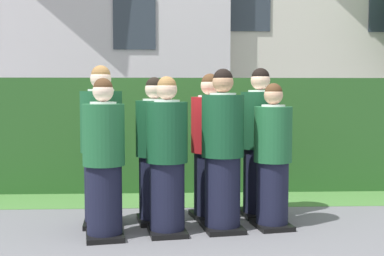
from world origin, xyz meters
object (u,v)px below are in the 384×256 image
object	(u,v)px
student_front_row_0	(104,163)
student_front_row_3	(273,160)
student_front_row_1	(167,160)
student_in_red_blazer	(210,150)
student_rear_row_1	(155,154)
student_front_row_2	(223,154)
student_rear_row_0	(102,149)
student_rear_row_3	(260,146)

from	to	relation	value
student_front_row_0	student_front_row_3	bearing A→B (deg)	10.03
student_front_row_1	student_in_red_blazer	xyz separation A→B (m)	(0.48, 0.61, 0.02)
student_front_row_1	student_rear_row_1	size ratio (longest dim) A/B	1.00
student_in_red_blazer	student_front_row_2	bearing A→B (deg)	-79.56
student_front_row_1	student_rear_row_0	world-z (taller)	student_rear_row_0
student_in_red_blazer	student_front_row_1	bearing A→B (deg)	-127.95
student_front_row_0	student_rear_row_0	distance (m)	0.51
student_front_row_3	student_front_row_2	bearing A→B (deg)	-172.27
student_rear_row_1	student_rear_row_3	xyz separation A→B (m)	(1.20, 0.23, 0.06)
student_front_row_0	student_in_red_blazer	bearing A→B (deg)	33.80
student_front_row_2	student_front_row_1	bearing A→B (deg)	-168.67
student_rear_row_1	student_in_red_blazer	xyz separation A→B (m)	(0.62, 0.15, 0.02)
student_front_row_0	student_rear_row_1	size ratio (longest dim) A/B	0.98
student_front_row_1	student_front_row_0	bearing A→B (deg)	-169.20
student_front_row_3	student_in_red_blazer	bearing A→B (deg)	145.75
student_front_row_1	student_in_red_blazer	bearing A→B (deg)	52.05
student_front_row_2	student_rear_row_0	xyz separation A→B (m)	(-1.27, 0.27, 0.02)
student_rear_row_0	student_in_red_blazer	bearing A→B (deg)	11.04
student_rear_row_0	student_front_row_2	bearing A→B (deg)	-11.94
student_front_row_3	student_rear_row_3	distance (m)	0.52
student_front_row_0	student_rear_row_1	world-z (taller)	student_rear_row_1
student_rear_row_1	student_in_red_blazer	distance (m)	0.63
student_rear_row_0	student_in_red_blazer	world-z (taller)	student_rear_row_0
student_front_row_0	student_front_row_2	bearing A→B (deg)	11.06
student_rear_row_1	student_rear_row_3	distance (m)	1.22
student_front_row_1	student_rear_row_1	xyz separation A→B (m)	(-0.14, 0.47, 0.00)
student_in_red_blazer	student_front_row_3	bearing A→B (deg)	-34.25
student_front_row_0	student_front_row_2	distance (m)	1.21
student_rear_row_0	student_rear_row_3	world-z (taller)	student_rear_row_0
student_front_row_0	student_front_row_2	world-z (taller)	student_front_row_2
student_front_row_2	student_rear_row_1	world-z (taller)	student_front_row_2
student_front_row_1	student_rear_row_3	xyz separation A→B (m)	(1.06, 0.70, 0.06)
student_front_row_0	student_rear_row_3	world-z (taller)	student_rear_row_3
student_rear_row_0	student_rear_row_1	size ratio (longest dim) A/B	1.08
student_front_row_3	student_rear_row_0	bearing A→B (deg)	173.80
student_front_row_1	student_front_row_3	bearing A→B (deg)	9.60
student_front_row_2	student_in_red_blazer	xyz separation A→B (m)	(-0.09, 0.50, -0.02)
student_front_row_1	student_rear_row_1	distance (m)	0.49
student_front_row_0	student_in_red_blazer	size ratio (longest dim) A/B	0.96
student_front_row_0	student_rear_row_1	bearing A→B (deg)	50.79
student_front_row_1	student_front_row_2	xyz separation A→B (m)	(0.57, 0.11, 0.04)
student_front_row_1	student_front_row_3	world-z (taller)	student_front_row_1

